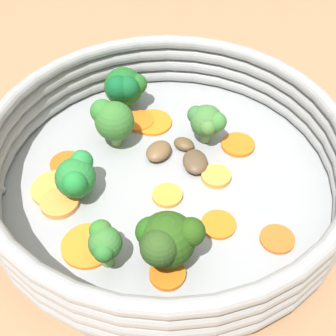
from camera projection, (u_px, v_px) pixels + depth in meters
ground_plane at (168, 190)px, 0.48m from camera, size 4.00×4.00×0.00m
skillet at (168, 184)px, 0.47m from camera, size 0.33×0.33×0.02m
skillet_rim_wall at (168, 157)px, 0.44m from camera, size 0.35×0.35×0.06m
skillet_rivet_left at (2, 190)px, 0.45m from camera, size 0.01×0.01×0.01m
skillet_rivet_right at (9, 244)px, 0.41m from camera, size 0.01×0.01×0.01m
carrot_slice_0 at (217, 177)px, 0.46m from camera, size 0.04×0.04×0.01m
carrot_slice_1 at (239, 145)px, 0.50m from camera, size 0.04×0.04×0.00m
carrot_slice_2 at (68, 164)px, 0.47m from camera, size 0.04×0.04×0.01m
carrot_slice_3 at (167, 274)px, 0.39m from camera, size 0.04×0.04×0.00m
carrot_slice_4 at (114, 115)px, 0.53m from camera, size 0.05×0.05×0.00m
carrot_slice_5 at (153, 122)px, 0.52m from camera, size 0.06×0.06×0.00m
carrot_slice_6 at (139, 121)px, 0.52m from camera, size 0.05×0.05×0.00m
carrot_slice_7 at (219, 225)px, 0.42m from camera, size 0.03×0.03×0.00m
carrot_slice_8 at (56, 189)px, 0.45m from camera, size 0.06×0.06×0.01m
carrot_slice_9 at (60, 203)px, 0.44m from camera, size 0.05×0.05×0.01m
carrot_slice_10 at (89, 246)px, 0.41m from camera, size 0.06×0.06×0.00m
carrot_slice_11 at (171, 195)px, 0.45m from camera, size 0.04×0.04×0.00m
carrot_slice_12 at (278, 239)px, 0.41m from camera, size 0.04×0.04×0.00m
broccoli_floret_0 at (207, 121)px, 0.48m from camera, size 0.04×0.04×0.04m
broccoli_floret_1 at (112, 119)px, 0.48m from camera, size 0.04×0.05×0.05m
broccoli_floret_2 at (77, 177)px, 0.43m from camera, size 0.05×0.04×0.04m
broccoli_floret_3 at (125, 87)px, 0.52m from camera, size 0.05×0.05×0.05m
broccoli_floret_4 at (105, 242)px, 0.38m from camera, size 0.04×0.03×0.04m
broccoli_floret_5 at (169, 240)px, 0.38m from camera, size 0.05×0.06×0.05m
mushroom_piece_0 at (196, 162)px, 0.47m from camera, size 0.04×0.03×0.01m
mushroom_piece_1 at (159, 151)px, 0.48m from camera, size 0.04×0.04×0.01m
mushroom_piece_2 at (184, 144)px, 0.49m from camera, size 0.03×0.03×0.01m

